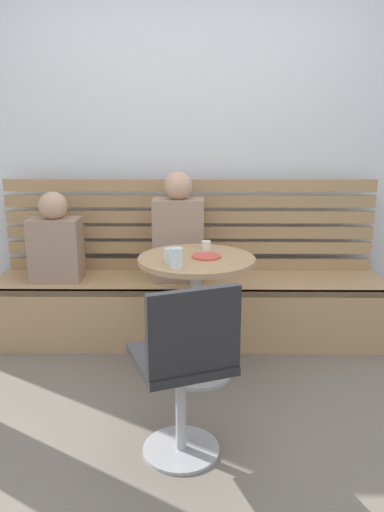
% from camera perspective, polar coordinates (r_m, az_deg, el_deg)
% --- Properties ---
extents(ground, '(8.00, 8.00, 0.00)m').
position_cam_1_polar(ground, '(2.60, -0.76, -20.09)').
color(ground, '#70665B').
extents(back_wall, '(5.20, 0.10, 2.90)m').
position_cam_1_polar(back_wall, '(3.77, -0.25, 14.21)').
color(back_wall, silver).
rests_on(back_wall, ground).
extents(booth_bench, '(2.70, 0.52, 0.44)m').
position_cam_1_polar(booth_bench, '(3.56, -0.33, -6.02)').
color(booth_bench, tan).
rests_on(booth_bench, ground).
extents(booth_backrest, '(2.65, 0.04, 0.67)m').
position_cam_1_polar(booth_backrest, '(3.64, -0.28, 3.55)').
color(booth_backrest, '#A68157').
rests_on(booth_backrest, booth_bench).
extents(cafe_table, '(0.68, 0.68, 0.74)m').
position_cam_1_polar(cafe_table, '(2.96, 0.50, -4.29)').
color(cafe_table, '#ADADB2').
rests_on(cafe_table, ground).
extents(white_chair, '(0.52, 0.52, 0.85)m').
position_cam_1_polar(white_chair, '(2.24, -0.75, -12.37)').
color(white_chair, '#ADADB2').
rests_on(white_chair, ground).
extents(person_adult, '(0.34, 0.22, 0.74)m').
position_cam_1_polar(person_adult, '(3.41, -1.55, 2.67)').
color(person_adult, '#9E7F6B').
rests_on(person_adult, booth_bench).
extents(person_child_left, '(0.34, 0.22, 0.61)m').
position_cam_1_polar(person_child_left, '(3.54, -15.20, 1.54)').
color(person_child_left, '#9E7F6B').
rests_on(person_child_left, booth_bench).
extents(cup_espresso_small, '(0.06, 0.06, 0.05)m').
position_cam_1_polar(cup_espresso_small, '(3.07, 1.62, 1.22)').
color(cup_espresso_small, silver).
rests_on(cup_espresso_small, cafe_table).
extents(cup_glass_short, '(0.08, 0.08, 0.08)m').
position_cam_1_polar(cup_glass_short, '(2.79, -2.39, 0.07)').
color(cup_glass_short, silver).
rests_on(cup_glass_short, cafe_table).
extents(cup_water_clear, '(0.07, 0.07, 0.11)m').
position_cam_1_polar(cup_water_clear, '(2.67, -1.78, -0.22)').
color(cup_water_clear, white).
rests_on(cup_water_clear, cafe_table).
extents(plate_small, '(0.17, 0.17, 0.01)m').
position_cam_1_polar(plate_small, '(2.90, 1.63, -0.04)').
color(plate_small, '#DB4C42').
rests_on(plate_small, cafe_table).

